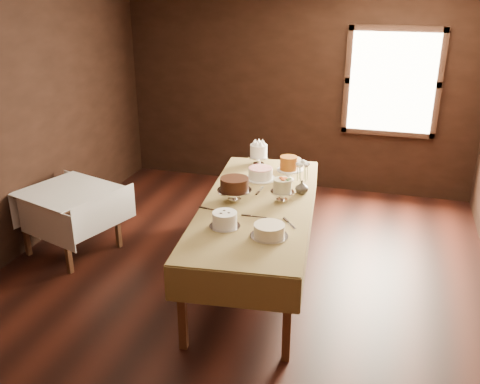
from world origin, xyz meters
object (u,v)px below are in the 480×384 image
Objects in this scene: cake_chocolate at (234,190)px; cake_cream at (269,231)px; cake_lattice at (260,174)px; cake_server_e at (214,210)px; cake_caramel at (288,170)px; cake_flowers at (282,191)px; cake_server_b at (291,225)px; side_table at (68,197)px; cake_speckled at (291,165)px; flower_vase at (302,187)px; cake_swirl at (225,220)px; cake_server_a at (259,217)px; cake_server_d at (291,193)px; cake_meringue at (259,155)px; display_table at (257,208)px; cake_server_c at (261,189)px.

cake_chocolate is 1.02× the size of cake_cream.
cake_lattice is 1.38× the size of cake_server_e.
cake_cream is at bearing -22.71° from cake_server_e.
cake_caramel reaches higher than cake_server_e.
cake_flowers is 1.02× the size of cake_server_b.
side_table is 3.91× the size of cake_speckled.
cake_caramel is 0.40m from flower_vase.
cake_server_b is (0.56, 0.19, -0.06)m from cake_swirl.
cake_server_d is (0.18, 0.66, 0.00)m from cake_server_a.
cake_meringue is 0.94× the size of cake_swirl.
cake_lattice reaches higher than display_table.
display_table is at bearing 1.33° from side_table.
side_table is 3.89× the size of cake_caramel.
cake_server_d is (0.51, 0.34, -0.11)m from cake_chocolate.
side_table is 2.59m from cake_server_b.
cake_server_a and cake_server_d have the same top height.
cake_lattice reaches higher than side_table.
cake_server_d is (-0.01, 1.02, -0.05)m from cake_cream.
cake_caramel is 1.39m from cake_cream.
cake_chocolate is 1.51× the size of cake_server_a.
side_table is 2.51m from cake_cream.
cake_server_c is (-0.15, 0.68, 0.00)m from cake_server_a.
cake_chocolate is 0.79m from cake_server_b.
cake_flowers is 0.47m from cake_server_a.
cake_speckled is 1.38m from cake_server_a.
cake_flowers reaches higher than display_table.
cake_meringue reaches higher than cake_lattice.
cake_swirl is (0.14, -1.73, -0.05)m from cake_meringue.
cake_lattice is 1.38× the size of cake_server_d.
cake_caramel is at bearing 95.77° from cake_flowers.
cake_swirl is 0.43m from cake_cream.
cake_meringue is 1.12m from cake_flowers.
cake_chocolate reaches higher than cake_cream.
cake_caramel is at bearing 76.97° from cake_swirl.
cake_server_d is (0.56, -0.79, -0.11)m from cake_meringue.
side_table is 2.55m from flower_vase.
cake_server_a is at bearing -44.15° from cake_chocolate.
cake_server_c is at bearing 100.90° from cake_server_a.
cake_lattice is at bearing 18.10° from cake_server_c.
cake_server_e is at bearing -135.85° from cake_server_b.
cake_speckled reaches higher than cake_cream.
cake_server_b is (0.20, -0.54, -0.10)m from cake_flowers.
side_table is at bearing -179.03° from cake_chocolate.
cake_swirl reaches higher than cake_server_a.
cake_server_a is (-0.06, -1.02, -0.12)m from cake_caramel.
cake_caramel is at bearing 71.92° from cake_server_e.
cake_server_a is 1.00× the size of cake_server_d.
cake_speckled is 0.72m from cake_server_c.
cake_server_e is at bearing -143.94° from cake_flowers.
cake_meringue is 0.97m from cake_server_d.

